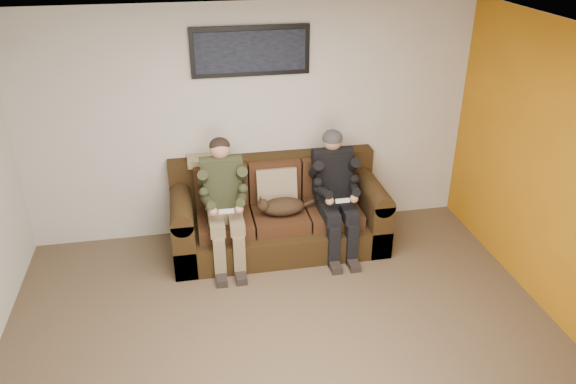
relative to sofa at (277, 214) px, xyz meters
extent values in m
plane|color=brown|center=(-0.21, -1.83, -0.36)|extent=(5.00, 5.00, 0.00)
plane|color=silver|center=(-0.21, -1.83, 2.24)|extent=(5.00, 5.00, 0.00)
plane|color=beige|center=(-0.21, 0.42, 0.94)|extent=(5.00, 0.00, 5.00)
cube|color=#30210E|center=(0.00, -0.08, -0.20)|extent=(2.32, 1.00, 0.32)
cube|color=#30210E|center=(0.00, 0.31, 0.27)|extent=(2.32, 0.21, 0.63)
cube|color=#30210E|center=(-1.05, -0.08, -0.04)|extent=(0.23, 1.00, 0.63)
cube|color=#30210E|center=(1.05, -0.08, -0.04)|extent=(0.23, 1.00, 0.63)
cylinder|color=#30210E|center=(-1.05, -0.08, 0.27)|extent=(0.23, 1.00, 0.23)
cylinder|color=#30210E|center=(1.05, -0.08, 0.27)|extent=(0.23, 1.00, 0.23)
cube|color=#3F2413|center=(-0.60, -0.14, 0.03)|extent=(0.58, 0.63, 0.15)
cube|color=#3F2413|center=(-0.60, 0.17, 0.34)|extent=(0.58, 0.15, 0.46)
cube|color=#3F2413|center=(0.00, -0.14, 0.03)|extent=(0.58, 0.63, 0.15)
cube|color=#3F2413|center=(0.00, 0.17, 0.34)|extent=(0.58, 0.15, 0.46)
cube|color=#3F2413|center=(0.60, -0.14, 0.03)|extent=(0.58, 0.63, 0.15)
cube|color=#3F2413|center=(0.60, 0.17, 0.34)|extent=(0.58, 0.15, 0.46)
cube|color=#927D60|center=(0.00, 0.04, 0.32)|extent=(0.44, 0.21, 0.44)
cube|color=#BDB68B|center=(-0.71, 0.29, 0.59)|extent=(0.48, 0.23, 0.08)
cube|color=#837152|center=(-0.60, -0.17, 0.18)|extent=(0.36, 0.30, 0.14)
cube|color=#2F331E|center=(-0.60, -0.07, 0.48)|extent=(0.40, 0.30, 0.53)
cylinder|color=#2F331E|center=(-0.60, -0.05, 0.69)|extent=(0.44, 0.18, 0.18)
sphere|color=tan|center=(-0.60, -0.03, 0.85)|extent=(0.21, 0.21, 0.21)
cube|color=#837152|center=(-0.70, -0.37, 0.17)|extent=(0.15, 0.42, 0.13)
cube|color=#837152|center=(-0.50, -0.37, 0.17)|extent=(0.15, 0.42, 0.13)
cube|color=#837152|center=(-0.70, -0.57, -0.13)|extent=(0.12, 0.13, 0.46)
cube|color=#837152|center=(-0.50, -0.57, -0.13)|extent=(0.12, 0.13, 0.46)
cube|color=black|center=(-0.70, -0.65, -0.32)|extent=(0.11, 0.26, 0.08)
cube|color=black|center=(-0.50, -0.65, -0.32)|extent=(0.11, 0.26, 0.08)
cylinder|color=#2F331E|center=(-0.80, -0.14, 0.58)|extent=(0.11, 0.30, 0.28)
cylinder|color=#2F331E|center=(-0.40, -0.14, 0.58)|extent=(0.11, 0.30, 0.28)
cylinder|color=#2F331E|center=(-0.77, -0.36, 0.42)|extent=(0.14, 0.32, 0.15)
cylinder|color=#2F331E|center=(-0.43, -0.36, 0.42)|extent=(0.14, 0.32, 0.15)
sphere|color=tan|center=(-0.73, -0.48, 0.37)|extent=(0.09, 0.09, 0.09)
sphere|color=tan|center=(-0.47, -0.48, 0.37)|extent=(0.09, 0.09, 0.09)
cube|color=white|center=(-0.60, -0.50, 0.37)|extent=(0.15, 0.04, 0.03)
ellipsoid|color=black|center=(-0.60, -0.01, 0.88)|extent=(0.22, 0.22, 0.17)
cube|color=black|center=(0.60, -0.17, 0.18)|extent=(0.36, 0.30, 0.14)
cube|color=black|center=(0.60, -0.07, 0.48)|extent=(0.40, 0.30, 0.53)
cylinder|color=black|center=(0.60, -0.05, 0.69)|extent=(0.44, 0.18, 0.18)
sphere|color=#A1785A|center=(0.60, -0.03, 0.85)|extent=(0.21, 0.21, 0.21)
cube|color=black|center=(0.50, -0.37, 0.17)|extent=(0.15, 0.42, 0.13)
cube|color=black|center=(0.70, -0.37, 0.17)|extent=(0.15, 0.42, 0.13)
cube|color=black|center=(0.50, -0.57, -0.13)|extent=(0.12, 0.13, 0.46)
cube|color=black|center=(0.70, -0.57, -0.13)|extent=(0.12, 0.13, 0.46)
cube|color=black|center=(0.50, -0.65, -0.32)|extent=(0.11, 0.26, 0.08)
cube|color=black|center=(0.70, -0.65, -0.32)|extent=(0.11, 0.26, 0.08)
cylinder|color=black|center=(0.40, -0.14, 0.58)|extent=(0.11, 0.30, 0.28)
cylinder|color=black|center=(0.80, -0.14, 0.58)|extent=(0.11, 0.30, 0.28)
cylinder|color=black|center=(0.43, -0.36, 0.42)|extent=(0.14, 0.32, 0.15)
cylinder|color=black|center=(0.77, -0.36, 0.42)|extent=(0.14, 0.32, 0.15)
sphere|color=#A1785A|center=(0.47, -0.48, 0.37)|extent=(0.09, 0.09, 0.09)
sphere|color=#A1785A|center=(0.73, -0.48, 0.37)|extent=(0.09, 0.09, 0.09)
cube|color=white|center=(0.60, -0.50, 0.37)|extent=(0.15, 0.04, 0.03)
ellipsoid|color=black|center=(0.60, -0.03, 0.88)|extent=(0.22, 0.22, 0.19)
ellipsoid|color=#3F2A18|center=(0.03, -0.21, 0.20)|extent=(0.47, 0.26, 0.19)
sphere|color=#3F2A18|center=(-0.19, -0.24, 0.26)|extent=(0.14, 0.14, 0.14)
cone|color=#3F2A18|center=(-0.21, -0.27, 0.33)|extent=(0.04, 0.04, 0.04)
cone|color=#3F2A18|center=(-0.21, -0.20, 0.33)|extent=(0.04, 0.04, 0.04)
cylinder|color=#3F2A18|center=(0.27, -0.16, 0.17)|extent=(0.26, 0.13, 0.08)
cube|color=black|center=(-0.20, 0.39, 1.74)|extent=(1.25, 0.04, 0.52)
cube|color=black|center=(-0.20, 0.36, 1.74)|extent=(1.15, 0.01, 0.42)
camera|label=1|loc=(-0.92, -5.42, 3.06)|focal=35.00mm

